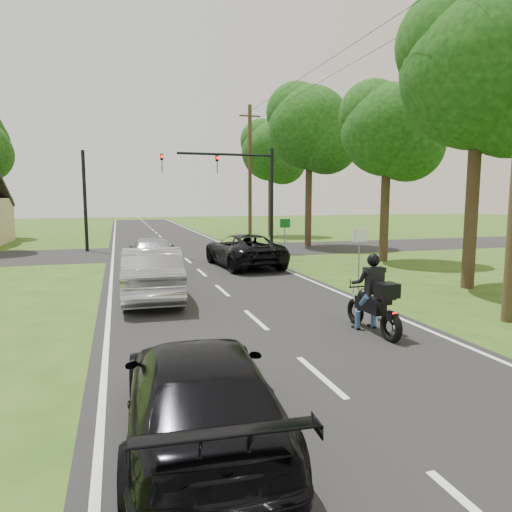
% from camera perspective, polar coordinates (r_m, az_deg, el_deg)
% --- Properties ---
extents(ground, '(140.00, 140.00, 0.00)m').
position_cam_1_polar(ground, '(12.05, -0.04, -8.02)').
color(ground, '#274D15').
rests_on(ground, ground).
extents(road, '(8.00, 100.00, 0.01)m').
position_cam_1_polar(road, '(21.63, -7.73, -1.27)').
color(road, black).
rests_on(road, ground).
extents(cross_road, '(60.00, 7.00, 0.01)m').
position_cam_1_polar(cross_road, '(27.52, -9.72, 0.49)').
color(cross_road, black).
rests_on(cross_road, ground).
extents(motorcycle_rider, '(0.63, 2.22, 1.91)m').
position_cam_1_polar(motorcycle_rider, '(11.10, 14.59, -5.58)').
color(motorcycle_rider, black).
rests_on(motorcycle_rider, ground).
extents(dark_suv, '(2.98, 5.68, 1.53)m').
position_cam_1_polar(dark_suv, '(21.34, -1.59, 0.76)').
color(dark_suv, black).
rests_on(dark_suv, road).
extents(silver_sedan, '(1.98, 5.07, 1.64)m').
position_cam_1_polar(silver_sedan, '(14.68, -12.85, -2.12)').
color(silver_sedan, '#A1A2A6').
rests_on(silver_sedan, road).
extents(silver_suv, '(2.10, 4.83, 1.62)m').
position_cam_1_polar(silver_suv, '(20.02, -12.81, 0.29)').
color(silver_suv, '#AAACB2').
rests_on(silver_suv, road).
extents(dark_car_behind, '(2.18, 4.74, 1.34)m').
position_cam_1_polar(dark_car_behind, '(6.18, -7.10, -16.48)').
color(dark_car_behind, black).
rests_on(dark_car_behind, road).
extents(traffic_signal, '(6.38, 0.44, 6.00)m').
position_cam_1_polar(traffic_signal, '(26.03, -1.95, 9.32)').
color(traffic_signal, black).
rests_on(traffic_signal, ground).
extents(signal_pole_far, '(0.20, 0.20, 6.00)m').
position_cam_1_polar(signal_pole_far, '(29.19, -20.59, 6.41)').
color(signal_pole_far, black).
rests_on(signal_pole_far, ground).
extents(utility_pole_far, '(1.60, 0.28, 10.00)m').
position_cam_1_polar(utility_pole_far, '(34.54, -0.76, 10.37)').
color(utility_pole_far, '#4C3B22').
rests_on(utility_pole_far, ground).
extents(sign_white, '(0.55, 0.07, 2.12)m').
position_cam_1_polar(sign_white, '(16.33, 12.83, 1.51)').
color(sign_white, slate).
rests_on(sign_white, ground).
extents(sign_green, '(0.55, 0.07, 2.12)m').
position_cam_1_polar(sign_green, '(23.66, 3.64, 3.38)').
color(sign_green, slate).
rests_on(sign_green, ground).
extents(tree_row_b, '(5.60, 5.43, 10.06)m').
position_cam_1_polar(tree_row_b, '(18.17, 27.37, 19.04)').
color(tree_row_b, '#332316').
rests_on(tree_row_b, ground).
extents(tree_row_c, '(4.80, 4.65, 8.76)m').
position_cam_1_polar(tree_row_c, '(24.06, 16.88, 14.21)').
color(tree_row_c, '#332316').
rests_on(tree_row_c, ground).
extents(tree_row_d, '(5.76, 5.58, 10.45)m').
position_cam_1_polar(tree_row_d, '(30.85, 7.42, 15.08)').
color(tree_row_d, '#332316').
rests_on(tree_row_d, ground).
extents(tree_row_e, '(5.28, 5.12, 9.61)m').
position_cam_1_polar(tree_row_e, '(39.26, 2.38, 12.54)').
color(tree_row_e, '#332316').
rests_on(tree_row_e, ground).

